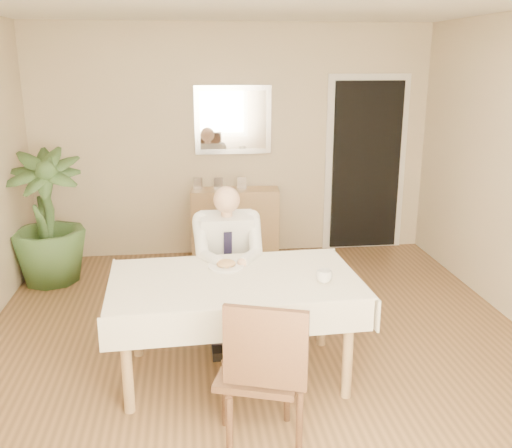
{
  "coord_description": "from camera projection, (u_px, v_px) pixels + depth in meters",
  "views": [
    {
      "loc": [
        -0.51,
        -3.95,
        2.2
      ],
      "look_at": [
        0.0,
        0.35,
        0.95
      ],
      "focal_mm": 40.0,
      "sensor_mm": 36.0,
      "label": 1
    }
  ],
  "objects": [
    {
      "name": "chair_far",
      "position": [
        226.0,
        271.0,
        4.85
      ],
      "size": [
        0.42,
        0.42,
        0.84
      ],
      "rotation": [
        0.0,
        0.0,
        -0.05
      ],
      "color": "#3D2613",
      "rests_on": "ground"
    },
    {
      "name": "photo_frame_right",
      "position": [
        242.0,
        183.0,
        6.44
      ],
      "size": [
        0.1,
        0.02,
        0.14
      ],
      "primitive_type": "cube",
      "color": "silver",
      "rests_on": "sideboard"
    },
    {
      "name": "room",
      "position": [
        262.0,
        191.0,
        4.07
      ],
      "size": [
        5.0,
        5.02,
        2.6
      ],
      "color": "brown",
      "rests_on": "ground"
    },
    {
      "name": "knife",
      "position": [
        232.0,
        267.0,
        4.07
      ],
      "size": [
        0.01,
        0.13,
        0.01
      ],
      "primitive_type": "cylinder",
      "rotation": [
        1.57,
        0.0,
        0.0
      ],
      "color": "silver",
      "rests_on": "dining_table"
    },
    {
      "name": "sideboard",
      "position": [
        235.0,
        223.0,
        6.54
      ],
      "size": [
        1.01,
        0.41,
        0.79
      ],
      "primitive_type": "cube",
      "rotation": [
        0.0,
        0.0,
        -0.07
      ],
      "color": "#9A7B53",
      "rests_on": "ground"
    },
    {
      "name": "seated_man",
      "position": [
        228.0,
        258.0,
        4.52
      ],
      "size": [
        0.48,
        0.72,
        1.24
      ],
      "color": "silver",
      "rests_on": "ground"
    },
    {
      "name": "coffee_mug",
      "position": [
        324.0,
        276.0,
        3.84
      ],
      "size": [
        0.13,
        0.13,
        0.09
      ],
      "primitive_type": "imported",
      "rotation": [
        0.0,
        0.0,
        -0.18
      ],
      "color": "white",
      "rests_on": "dining_table"
    },
    {
      "name": "fork",
      "position": [
        221.0,
        267.0,
        4.06
      ],
      "size": [
        0.01,
        0.13,
        0.01
      ],
      "primitive_type": "cylinder",
      "rotation": [
        1.57,
        0.0,
        0.0
      ],
      "color": "silver",
      "rests_on": "dining_table"
    },
    {
      "name": "photo_frame_center",
      "position": [
        218.0,
        184.0,
        6.39
      ],
      "size": [
        0.1,
        0.02,
        0.14
      ],
      "primitive_type": "cube",
      "color": "silver",
      "rests_on": "sideboard"
    },
    {
      "name": "photo_frame_left",
      "position": [
        198.0,
        184.0,
        6.39
      ],
      "size": [
        0.1,
        0.02,
        0.14
      ],
      "primitive_type": "cube",
      "color": "silver",
      "rests_on": "sideboard"
    },
    {
      "name": "window",
      "position": [
        370.0,
        325.0,
        1.67
      ],
      "size": [
        1.34,
        0.04,
        1.44
      ],
      "color": "white",
      "rests_on": "room"
    },
    {
      "name": "potted_palm",
      "position": [
        46.0,
        218.0,
        5.7
      ],
      "size": [
        0.81,
        0.81,
        1.35
      ],
      "primitive_type": "imported",
      "rotation": [
        0.0,
        0.0,
        0.07
      ],
      "color": "#355427",
      "rests_on": "ground"
    },
    {
      "name": "plate",
      "position": [
        226.0,
        266.0,
        4.12
      ],
      "size": [
        0.26,
        0.26,
        0.02
      ],
      "primitive_type": "cylinder",
      "color": "white",
      "rests_on": "dining_table"
    },
    {
      "name": "doorway",
      "position": [
        366.0,
        166.0,
        6.68
      ],
      "size": [
        0.96,
        0.07,
        2.1
      ],
      "color": "white",
      "rests_on": "ground"
    },
    {
      "name": "dining_table",
      "position": [
        235.0,
        289.0,
        3.96
      ],
      "size": [
        1.76,
        1.09,
        0.75
      ],
      "rotation": [
        0.0,
        0.0,
        0.05
      ],
      "color": "#9A7B53",
      "rests_on": "ground"
    },
    {
      "name": "food",
      "position": [
        226.0,
        264.0,
        4.12
      ],
      "size": [
        0.14,
        0.14,
        0.06
      ],
      "primitive_type": "ellipsoid",
      "color": "olive",
      "rests_on": "dining_table"
    },
    {
      "name": "mirror",
      "position": [
        233.0,
        120.0,
        6.36
      ],
      "size": [
        0.86,
        0.04,
        0.76
      ],
      "color": "silver",
      "rests_on": "room"
    },
    {
      "name": "chair_near",
      "position": [
        262.0,
        368.0,
        3.17
      ],
      "size": [
        0.58,
        0.59,
        0.97
      ],
      "rotation": [
        0.0,
        0.0,
        -0.33
      ],
      "color": "#3D2613",
      "rests_on": "ground"
    }
  ]
}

